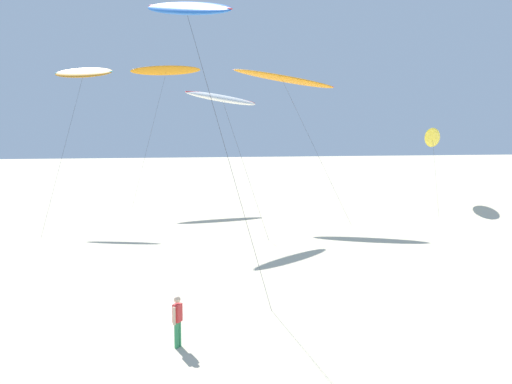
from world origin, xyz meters
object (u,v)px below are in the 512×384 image
Objects in this scene: flying_kite_9 at (186,8)px; person_foreground_walker at (178,319)px; flying_kite_6 at (282,78)px; flying_kite_1 at (166,70)px; flying_kite_4 at (433,138)px; flying_kite_2 at (222,98)px; flying_kite_10 at (84,73)px.

person_foreground_walker is (-0.85, -5.81, -10.65)m from flying_kite_9.
flying_kite_6 reaches higher than person_foreground_walker.
flying_kite_1 is at bearing 88.89° from flying_kite_9.
person_foreground_walker is at bearing -129.02° from flying_kite_4.
flying_kite_1 is 17.81m from flying_kite_2.
flying_kite_6 is at bearing 69.58° from person_foreground_walker.
flying_kite_9 is 7.67× the size of person_foreground_walker.
flying_kite_10 is at bearing -175.45° from flying_kite_4.
flying_kite_1 is at bearing 165.40° from flying_kite_4.
person_foreground_walker is at bearing -110.42° from flying_kite_6.
flying_kite_6 is 22.57m from flying_kite_9.
flying_kite_9 is at bearing -133.87° from flying_kite_4.
person_foreground_walker is at bearing -101.97° from flying_kite_2.
flying_kite_10 is (-15.08, 2.47, 0.38)m from flying_kite_6.
flying_kite_9 reaches higher than flying_kite_2.
flying_kite_9 is (-3.48, -14.60, 2.68)m from flying_kite_2.
person_foreground_walker is (-1.47, -37.64, -11.48)m from flying_kite_1.
flying_kite_9 is 23.93m from flying_kite_10.
flying_kite_4 is 0.93× the size of flying_kite_9.
flying_kite_6 is at bearing -53.02° from flying_kite_1.
flying_kite_2 is 8.45m from flying_kite_6.
flying_kite_4 is 35.90m from flying_kite_9.
flying_kite_1 is 8.04× the size of person_foreground_walker.
person_foreground_walker is (-9.86, -26.49, -9.91)m from flying_kite_6.
flying_kite_2 reaches higher than flying_kite_4.
flying_kite_9 is at bearing -75.32° from flying_kite_10.
flying_kite_6 is at bearing 66.45° from flying_kite_9.
flying_kite_2 is at bearing 78.03° from person_foreground_walker.
flying_kite_6 is 29.95m from person_foreground_walker.
flying_kite_4 is at bearing 27.49° from flying_kite_2.
flying_kite_6 is 0.96× the size of flying_kite_9.
person_foreground_walker is (5.21, -28.96, -10.29)m from flying_kite_10.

